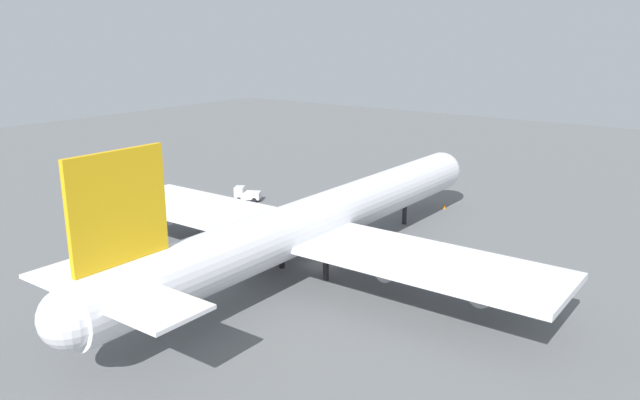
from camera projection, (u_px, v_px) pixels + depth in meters
The scene contains 4 objects.
ground_plane at pixel (320, 265), 76.35m from camera, with size 288.70×288.70×0.00m, color slate.
cargo_airplane at pixel (317, 221), 74.38m from camera, with size 72.18×60.63×18.64m.
fuel_truck at pixel (246, 194), 105.26m from camera, with size 3.90×4.75×2.46m.
safety_cone_nose at pixel (444, 206), 100.77m from camera, with size 0.58×0.58×0.83m, color orange.
Camera 1 is at (-57.57, -42.47, 27.87)m, focal length 34.74 mm.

